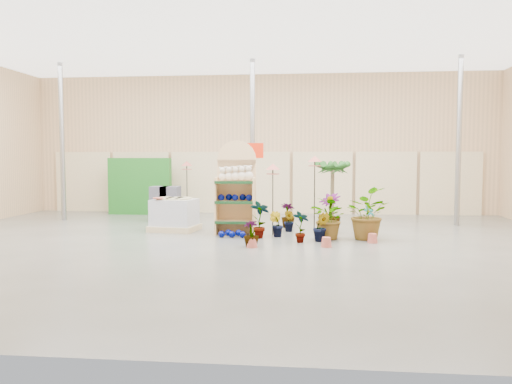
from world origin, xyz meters
TOP-DOWN VIEW (x-y plane):
  - room at (0.00, 0.91)m, footprint 15.20×12.10m
  - display_shelf at (-0.18, 1.54)m, footprint 0.95×0.61m
  - teddy_bears at (-0.15, 1.44)m, footprint 0.83×0.23m
  - gazing_balls_shelf at (-0.18, 1.40)m, footprint 0.82×0.28m
  - gazing_balls_floor at (-0.19, 0.97)m, footprint 0.63×0.39m
  - pallet_stack at (-1.77, 1.81)m, footprint 1.23×1.07m
  - charcoal_planters at (-2.49, 3.51)m, footprint 0.80×0.50m
  - trellis_stock at (-3.80, 5.20)m, footprint 2.00×0.30m
  - offer_sign at (0.10, 2.98)m, footprint 0.50×0.08m
  - bird_table_front at (0.71, 1.34)m, footprint 0.34×0.34m
  - bird_table_right at (1.69, 1.86)m, footprint 0.34×0.34m
  - bird_table_back at (-2.04, 4.25)m, footprint 0.34×0.34m
  - palm at (2.17, 2.98)m, footprint 0.70×0.70m
  - potted_plant_0 at (0.45, 0.87)m, footprint 0.54×0.46m
  - potted_plant_1 at (0.81, 1.11)m, footprint 0.39×0.36m
  - potted_plant_2 at (2.02, 0.88)m, footprint 1.11×1.11m
  - potted_plant_3 at (2.04, 1.81)m, footprint 0.75×0.75m
  - potted_plant_4 at (2.99, 1.95)m, footprint 0.42×0.40m
  - potted_plant_5 at (1.08, 1.90)m, footprint 0.36×0.38m
  - potted_plant_7 at (0.38, -0.25)m, footprint 0.41×0.41m
  - potted_plant_8 at (1.38, 0.37)m, footprint 0.44×0.40m
  - potted_plant_9 at (1.82, 0.55)m, footprint 0.38×0.32m
  - potted_plant_10 at (2.78, 0.97)m, footprint 1.13×1.23m
  - potted_plant_11 at (1.02, 2.63)m, footprint 0.44×0.44m

SIDE VIEW (x-z plane):
  - gazing_balls_floor at x=-0.19m, z-range 0.00..0.15m
  - potted_plant_5 at x=1.08m, z-range 0.00..0.54m
  - potted_plant_7 at x=0.38m, z-range 0.00..0.55m
  - potted_plant_1 at x=0.81m, z-range 0.00..0.58m
  - potted_plant_9 at x=1.82m, z-range 0.00..0.65m
  - potted_plant_11 at x=1.02m, z-range 0.00..0.65m
  - potted_plant_4 at x=2.99m, z-range 0.00..0.66m
  - potted_plant_8 at x=1.38m, z-range 0.00..0.69m
  - pallet_stack at x=-1.77m, z-range -0.01..0.81m
  - potted_plant_0 at x=0.45m, z-range 0.00..0.86m
  - potted_plant_2 at x=2.02m, z-range 0.00..0.94m
  - potted_plant_3 at x=2.04m, z-range 0.00..0.96m
  - charcoal_planters at x=-2.49m, z-range 0.00..1.00m
  - potted_plant_10 at x=2.78m, z-range 0.00..1.15m
  - gazing_balls_shelf at x=-0.18m, z-range 0.80..0.95m
  - trellis_stock at x=-3.80m, z-range 0.00..1.80m
  - display_shelf at x=-0.18m, z-range -0.10..2.13m
  - teddy_bears at x=-0.15m, z-range 1.23..1.59m
  - bird_table_front at x=0.71m, z-range 0.71..2.39m
  - palm at x=2.17m, z-range 0.65..2.47m
  - offer_sign at x=0.10m, z-range 0.47..2.67m
  - bird_table_back at x=-2.04m, z-range 0.73..2.44m
  - bird_table_right at x=1.69m, z-range 0.79..2.65m
  - room at x=0.00m, z-range -0.14..4.56m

